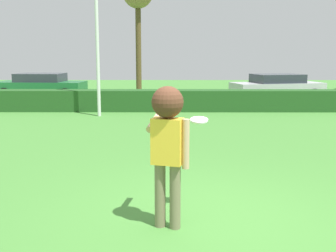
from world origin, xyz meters
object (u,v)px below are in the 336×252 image
Objects in this scene: person at (168,135)px; parked_car_silver at (277,86)px; frisbee at (199,120)px; lamppost at (97,19)px; parked_car_green at (41,85)px.

person reaches higher than parked_car_silver.
frisbee is 14.94m from parked_car_silver.
lamppost is 1.42× the size of parked_car_green.
lamppost is at bearing 107.79° from frisbee.
frisbee is 0.06× the size of parked_car_silver.
lamppost is at bearing 104.46° from person.
parked_car_silver is (11.38, -0.68, 0.00)m from parked_car_green.
frisbee is (0.43, 0.57, 0.10)m from person.
parked_car_silver is at bearing -3.42° from parked_car_green.
person is 15.61m from parked_car_silver.
parked_car_green is (-6.31, 15.44, -0.52)m from person.
lamppost reaches higher than parked_car_silver.
person is at bearing -75.54° from lamppost.
parked_car_silver is (4.64, 14.18, -0.62)m from frisbee.
person is 0.41× the size of parked_car_silver.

